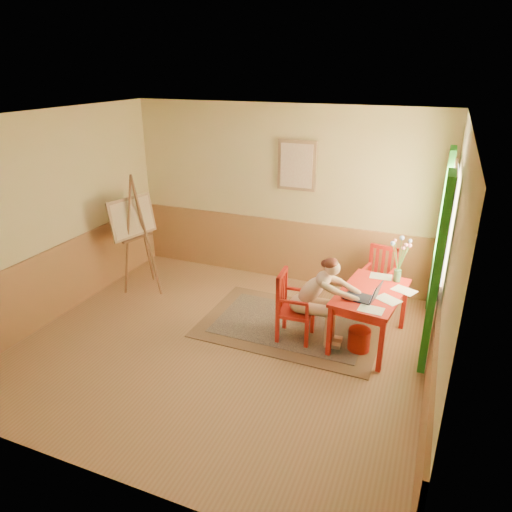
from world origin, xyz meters
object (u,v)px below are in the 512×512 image
at_px(chair_back, 378,279).
at_px(easel, 134,222).
at_px(figure, 318,297).
at_px(table, 371,298).
at_px(laptop, 365,296).
at_px(chair_left, 292,306).

relative_size(chair_back, easel, 0.51).
xyz_separation_m(figure, easel, (-3.05, 0.53, 0.43)).
bearing_deg(table, laptop, -100.20).
bearing_deg(laptop, chair_left, -178.11).
xyz_separation_m(laptop, easel, (-3.62, 0.52, 0.31)).
relative_size(table, chair_back, 1.38).
distance_m(chair_left, chair_back, 1.53).
relative_size(figure, laptop, 2.63).
distance_m(figure, easel, 3.13).
bearing_deg(easel, table, -4.21).
relative_size(figure, easel, 0.65).
relative_size(table, figure, 1.08).
bearing_deg(chair_back, chair_left, -126.15).
bearing_deg(easel, chair_left, -11.44).
bearing_deg(chair_back, laptop, -90.80).
relative_size(chair_back, figure, 0.79).
bearing_deg(chair_left, laptop, 1.89).
bearing_deg(figure, laptop, 0.64).
bearing_deg(figure, chair_back, 64.28).
distance_m(laptop, easel, 3.67).
bearing_deg(chair_left, table, 16.98).
bearing_deg(chair_back, figure, -115.72).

